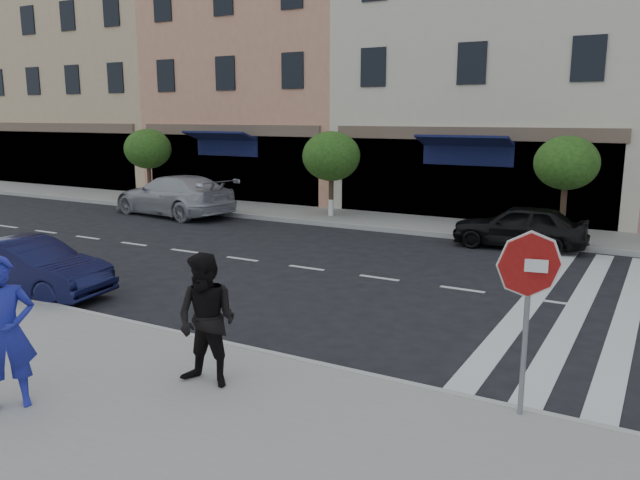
% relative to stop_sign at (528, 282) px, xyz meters
% --- Properties ---
extents(ground, '(120.00, 120.00, 0.00)m').
position_rel_stop_sign_xyz_m(ground, '(-4.44, 1.67, -1.84)').
color(ground, black).
rests_on(ground, ground).
extents(sidewalk_near, '(60.00, 4.50, 0.15)m').
position_rel_stop_sign_xyz_m(sidewalk_near, '(-4.44, -2.08, -1.77)').
color(sidewalk_near, gray).
rests_on(sidewalk_near, ground).
extents(sidewalk_far, '(60.00, 3.00, 0.15)m').
position_rel_stop_sign_xyz_m(sidewalk_far, '(-4.44, 12.67, -1.77)').
color(sidewalk_far, gray).
rests_on(sidewalk_far, ground).
extents(building_west_far, '(12.00, 9.00, 12.00)m').
position_rel_stop_sign_xyz_m(building_west_far, '(-26.44, 18.67, 4.16)').
color(building_west_far, '#CFB585').
rests_on(building_west_far, ground).
extents(building_west_mid, '(10.00, 9.00, 14.00)m').
position_rel_stop_sign_xyz_m(building_west_mid, '(-15.44, 18.67, 5.16)').
color(building_west_mid, tan).
rests_on(building_west_mid, ground).
extents(building_centre, '(11.00, 9.00, 11.00)m').
position_rel_stop_sign_xyz_m(building_centre, '(-4.94, 18.67, 3.66)').
color(building_centre, beige).
rests_on(building_centre, ground).
extents(street_tree_wa, '(2.00, 2.00, 3.05)m').
position_rel_stop_sign_xyz_m(street_tree_wa, '(-18.44, 12.47, 0.49)').
color(street_tree_wa, '#473323').
rests_on(street_tree_wa, sidewalk_far).
extents(street_tree_wb, '(2.10, 2.10, 3.06)m').
position_rel_stop_sign_xyz_m(street_tree_wb, '(-9.44, 12.47, 0.47)').
color(street_tree_wb, '#473323').
rests_on(street_tree_wb, sidewalk_far).
extents(street_tree_c, '(1.90, 1.90, 3.04)m').
position_rel_stop_sign_xyz_m(street_tree_c, '(-1.44, 12.47, 0.51)').
color(street_tree_c, '#473323').
rests_on(street_tree_c, sidewalk_far).
extents(stop_sign, '(0.80, 0.20, 2.31)m').
position_rel_stop_sign_xyz_m(stop_sign, '(0.00, 0.00, 0.00)').
color(stop_sign, gray).
rests_on(stop_sign, sidewalk_near).
extents(photographer, '(0.78, 0.85, 1.95)m').
position_rel_stop_sign_xyz_m(photographer, '(-5.66, -2.95, -0.72)').
color(photographer, '#202897').
rests_on(photographer, sidewalk_near).
extents(walker, '(0.95, 0.77, 1.83)m').
position_rel_stop_sign_xyz_m(walker, '(-3.90, -1.21, -0.77)').
color(walker, black).
rests_on(walker, sidewalk_near).
extents(car_near_mid, '(3.85, 1.78, 1.22)m').
position_rel_stop_sign_xyz_m(car_near_mid, '(-10.34, 0.67, -1.23)').
color(car_near_mid, black).
rests_on(car_near_mid, ground).
extents(car_far_left, '(5.57, 2.87, 1.55)m').
position_rel_stop_sign_xyz_m(car_far_left, '(-15.15, 10.39, -1.07)').
color(car_far_left, '#A8A8AD').
rests_on(car_far_left, ground).
extents(car_far_mid, '(3.83, 1.74, 1.28)m').
position_rel_stop_sign_xyz_m(car_far_mid, '(-2.34, 10.77, -1.20)').
color(car_far_mid, black).
rests_on(car_far_mid, ground).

